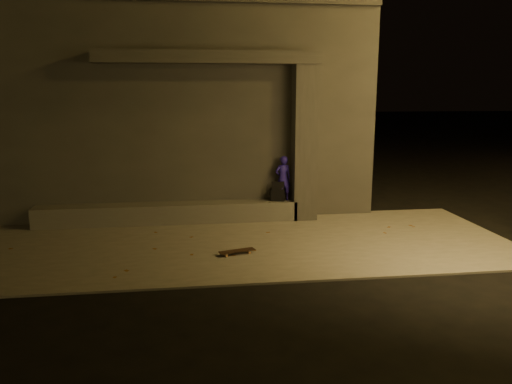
{
  "coord_description": "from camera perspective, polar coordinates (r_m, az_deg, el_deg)",
  "views": [
    {
      "loc": [
        -0.98,
        -7.66,
        3.08
      ],
      "look_at": [
        0.32,
        2.0,
        1.07
      ],
      "focal_mm": 35.0,
      "sensor_mm": 36.0,
      "label": 1
    }
  ],
  "objects": [
    {
      "name": "column",
      "position": [
        11.78,
        5.55,
        5.55
      ],
      "size": [
        0.55,
        0.55,
        3.6
      ],
      "primitive_type": "cube",
      "color": "#383532",
      "rests_on": "sidewalk"
    },
    {
      "name": "building",
      "position": [
        14.16,
        -7.85,
        9.62
      ],
      "size": [
        9.0,
        5.1,
        5.22
      ],
      "color": "#383532",
      "rests_on": "ground"
    },
    {
      "name": "canopy",
      "position": [
        11.49,
        -5.45,
        15.08
      ],
      "size": [
        5.0,
        0.7,
        0.28
      ],
      "primitive_type": "cube",
      "color": "#383532",
      "rests_on": "column"
    },
    {
      "name": "skateboarder",
      "position": [
        11.8,
        3.11,
        1.58
      ],
      "size": [
        0.42,
        0.31,
        1.06
      ],
      "primitive_type": "imported",
      "rotation": [
        0.0,
        0.0,
        3.28
      ],
      "color": "#20158E",
      "rests_on": "ledge"
    },
    {
      "name": "skateboard",
      "position": [
        9.44,
        -2.18,
        -6.77
      ],
      "size": [
        0.71,
        0.36,
        0.08
      ],
      "rotation": [
        0.0,
        0.0,
        0.28
      ],
      "color": "black",
      "rests_on": "sidewalk"
    },
    {
      "name": "ledge",
      "position": [
        11.76,
        -9.98,
        -2.39
      ],
      "size": [
        6.0,
        0.55,
        0.45
      ],
      "primitive_type": "cube",
      "color": "#585550",
      "rests_on": "sidewalk"
    },
    {
      "name": "backpack",
      "position": [
        11.84,
        2.43,
        -0.2
      ],
      "size": [
        0.35,
        0.23,
        0.47
      ],
      "rotation": [
        0.0,
        0.0,
        -0.06
      ],
      "color": "black",
      "rests_on": "ledge"
    },
    {
      "name": "sidewalk",
      "position": [
        10.18,
        -1.8,
        -5.86
      ],
      "size": [
        11.0,
        4.4,
        0.04
      ],
      "primitive_type": "cube",
      "color": "#67635B",
      "rests_on": "ground"
    },
    {
      "name": "ground",
      "position": [
        8.31,
        -0.35,
        -10.12
      ],
      "size": [
        120.0,
        120.0,
        0.0
      ],
      "primitive_type": "plane",
      "color": "black",
      "rests_on": "ground"
    }
  ]
}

